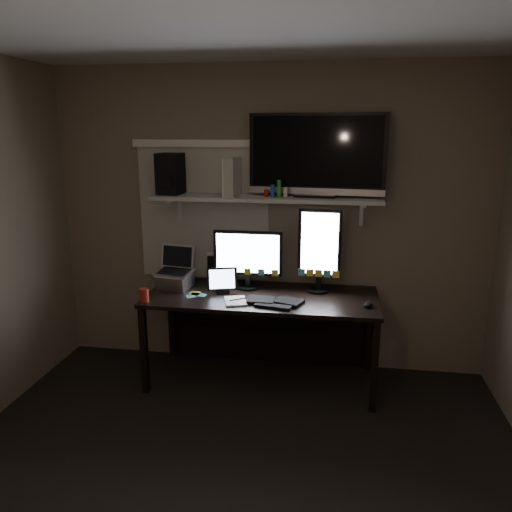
% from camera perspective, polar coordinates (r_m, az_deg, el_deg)
% --- Properties ---
extents(floor, '(3.60, 3.60, 0.00)m').
position_cam_1_polar(floor, '(3.05, -3.71, -26.53)').
color(floor, black).
rests_on(floor, ground).
extents(ceiling, '(3.60, 3.60, 0.00)m').
position_cam_1_polar(ceiling, '(2.36, -4.80, 26.71)').
color(ceiling, silver).
rests_on(ceiling, back_wall).
extents(back_wall, '(3.60, 0.00, 3.60)m').
position_cam_1_polar(back_wall, '(4.15, 1.45, 3.99)').
color(back_wall, '#7B6B58').
rests_on(back_wall, floor).
extents(window_blinds, '(1.10, 0.02, 1.10)m').
position_cam_1_polar(window_blinds, '(4.23, -6.00, 4.81)').
color(window_blinds, beige).
rests_on(window_blinds, back_wall).
extents(desk, '(1.80, 0.75, 0.73)m').
position_cam_1_polar(desk, '(4.09, 0.92, -6.28)').
color(desk, black).
rests_on(desk, floor).
extents(wall_shelf, '(1.80, 0.35, 0.03)m').
position_cam_1_polar(wall_shelf, '(3.94, 1.13, 6.62)').
color(wall_shelf, '#B7B7B2').
rests_on(wall_shelf, back_wall).
extents(monitor_landscape, '(0.56, 0.06, 0.49)m').
position_cam_1_polar(monitor_landscape, '(4.01, -0.93, -0.38)').
color(monitor_landscape, black).
rests_on(monitor_landscape, desk).
extents(monitor_portrait, '(0.34, 0.09, 0.68)m').
position_cam_1_polar(monitor_portrait, '(3.95, 7.27, 0.68)').
color(monitor_portrait, black).
rests_on(monitor_portrait, desk).
extents(keyboard, '(0.44, 0.24, 0.03)m').
position_cam_1_polar(keyboard, '(3.75, 2.18, -5.18)').
color(keyboard, black).
rests_on(keyboard, desk).
extents(mouse, '(0.08, 0.11, 0.04)m').
position_cam_1_polar(mouse, '(3.75, 12.69, -5.40)').
color(mouse, black).
rests_on(mouse, desk).
extents(notepad, '(0.21, 0.25, 0.01)m').
position_cam_1_polar(notepad, '(3.77, -2.37, -5.17)').
color(notepad, silver).
rests_on(notepad, desk).
extents(tablet, '(0.26, 0.16, 0.21)m').
position_cam_1_polar(tablet, '(3.95, -3.84, -2.78)').
color(tablet, black).
rests_on(tablet, desk).
extents(file_sorter, '(0.22, 0.14, 0.26)m').
position_cam_1_polar(file_sorter, '(4.18, -4.08, -1.49)').
color(file_sorter, black).
rests_on(file_sorter, desk).
extents(laptop, '(0.33, 0.29, 0.33)m').
position_cam_1_polar(laptop, '(4.09, -9.34, -1.42)').
color(laptop, silver).
rests_on(laptop, desk).
extents(cup, '(0.08, 0.08, 0.10)m').
position_cam_1_polar(cup, '(3.85, -12.65, -4.38)').
color(cup, maroon).
rests_on(cup, desk).
extents(sticky_notes, '(0.34, 0.27, 0.00)m').
position_cam_1_polar(sticky_notes, '(3.95, -6.84, -4.40)').
color(sticky_notes, yellow).
rests_on(sticky_notes, desk).
extents(tv, '(1.07, 0.31, 0.63)m').
position_cam_1_polar(tv, '(3.92, 6.96, 11.34)').
color(tv, black).
rests_on(tv, wall_shelf).
extents(game_console, '(0.10, 0.25, 0.29)m').
position_cam_1_polar(game_console, '(3.98, -2.79, 9.04)').
color(game_console, silver).
rests_on(game_console, wall_shelf).
extents(speaker, '(0.19, 0.23, 0.33)m').
position_cam_1_polar(speaker, '(4.12, -9.75, 9.24)').
color(speaker, black).
rests_on(speaker, wall_shelf).
extents(bottles, '(0.20, 0.07, 0.13)m').
position_cam_1_polar(bottles, '(3.88, 2.28, 7.66)').
color(bottles, '#A50F0C').
rests_on(bottles, wall_shelf).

